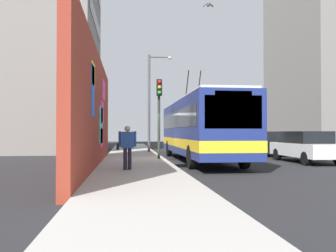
{
  "coord_description": "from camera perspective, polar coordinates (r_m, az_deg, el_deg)",
  "views": [
    {
      "loc": [
        -18.69,
        2.02,
        1.53
      ],
      "look_at": [
        1.31,
        -0.32,
        1.89
      ],
      "focal_mm": 37.84,
      "sensor_mm": 36.0,
      "label": 1
    }
  ],
  "objects": [
    {
      "name": "city_bus",
      "position": [
        18.83,
        5.02,
        -0.15
      ],
      "size": [
        12.25,
        2.54,
        5.04
      ],
      "color": "navy",
      "rests_on": "ground_plane"
    },
    {
      "name": "curbside_puddle",
      "position": [
        16.25,
        2.64,
        -6.41
      ],
      "size": [
        1.56,
        1.56,
        0.0
      ],
      "primitive_type": "cylinder",
      "color": "black",
      "rests_on": "ground_plane"
    },
    {
      "name": "parked_car_black",
      "position": [
        24.57,
        14.88,
        -2.6
      ],
      "size": [
        4.59,
        1.86,
        1.58
      ],
      "color": "black",
      "rests_on": "ground_plane"
    },
    {
      "name": "traffic_light",
      "position": [
        18.36,
        -1.45,
        3.38
      ],
      "size": [
        0.49,
        0.28,
        4.14
      ],
      "color": "#2D382D",
      "rests_on": "sidewalk_slab"
    },
    {
      "name": "street_lamp",
      "position": [
        25.14,
        -2.66,
        4.8
      ],
      "size": [
        0.44,
        1.71,
        6.88
      ],
      "color": "#4C4C51",
      "rests_on": "sidewalk_slab"
    },
    {
      "name": "pedestrian_near_wall",
      "position": [
        13.17,
        -6.6,
        -2.91
      ],
      "size": [
        0.22,
        0.73,
        1.62
      ],
      "color": "#1E1E2D",
      "rests_on": "sidewalk_slab"
    },
    {
      "name": "building_far_left",
      "position": [
        31.76,
        -20.21,
        15.52
      ],
      "size": [
        11.66,
        9.21,
        21.07
      ],
      "color": "gray",
      "rests_on": "ground_plane"
    },
    {
      "name": "ground_plane",
      "position": [
        18.86,
        -0.52,
        -5.67
      ],
      "size": [
        80.0,
        80.0,
        0.0
      ],
      "primitive_type": "plane",
      "color": "#232326"
    },
    {
      "name": "graffiti_wall",
      "position": [
        15.31,
        -11.66,
        2.37
      ],
      "size": [
        15.05,
        0.32,
        4.86
      ],
      "color": "maroon",
      "rests_on": "ground_plane"
    },
    {
      "name": "parked_car_white",
      "position": [
        19.3,
        21.21,
        -3.01
      ],
      "size": [
        4.73,
        1.82,
        1.58
      ],
      "color": "white",
      "rests_on": "ground_plane"
    },
    {
      "name": "building_far_right",
      "position": [
        38.89,
        23.47,
        12.85
      ],
      "size": [
        11.97,
        7.1,
        21.58
      ],
      "color": "gray",
      "rests_on": "ground_plane"
    },
    {
      "name": "sidewalk_slab",
      "position": [
        18.75,
        -5.4,
        -5.46
      ],
      "size": [
        48.0,
        3.2,
        0.15
      ],
      "primitive_type": "cube",
      "color": "#ADA8A0",
      "rests_on": "ground_plane"
    }
  ]
}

